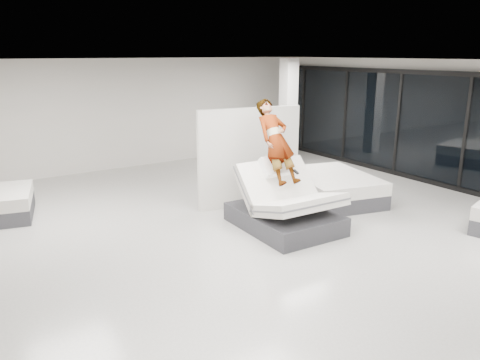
{
  "coord_description": "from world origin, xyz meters",
  "views": [
    {
      "loc": [
        -4.82,
        -6.4,
        3.36
      ],
      "look_at": [
        -0.11,
        0.82,
        1.0
      ],
      "focal_mm": 35.0,
      "sensor_mm": 36.0,
      "label": 1
    }
  ],
  "objects_px": {
    "divider_panel": "(250,157)",
    "flat_bed_right_far": "(331,187)",
    "remote": "(296,172)",
    "person": "(276,158)",
    "hero_bed": "(285,208)",
    "column": "(288,113)"
  },
  "relations": [
    {
      "from": "divider_panel",
      "to": "flat_bed_right_far",
      "type": "xyz_separation_m",
      "value": [
        1.79,
        -0.78,
        -0.79
      ]
    },
    {
      "from": "remote",
      "to": "flat_bed_right_far",
      "type": "distance_m",
      "value": 2.18
    },
    {
      "from": "remote",
      "to": "flat_bed_right_far",
      "type": "xyz_separation_m",
      "value": [
        1.83,
        0.87,
        -0.82
      ]
    },
    {
      "from": "remote",
      "to": "divider_panel",
      "type": "height_order",
      "value": "divider_panel"
    },
    {
      "from": "person",
      "to": "divider_panel",
      "type": "bearing_deg",
      "value": 80.98
    },
    {
      "from": "divider_panel",
      "to": "person",
      "type": "bearing_deg",
      "value": -91.52
    },
    {
      "from": "person",
      "to": "flat_bed_right_far",
      "type": "xyz_separation_m",
      "value": [
        2.04,
        0.51,
        -1.04
      ]
    },
    {
      "from": "hero_bed",
      "to": "person",
      "type": "relative_size",
      "value": 1.19
    },
    {
      "from": "hero_bed",
      "to": "divider_panel",
      "type": "bearing_deg",
      "value": 81.06
    },
    {
      "from": "hero_bed",
      "to": "flat_bed_right_far",
      "type": "distance_m",
      "value": 2.22
    },
    {
      "from": "divider_panel",
      "to": "column",
      "type": "xyz_separation_m",
      "value": [
        3.08,
        2.5,
        0.5
      ]
    },
    {
      "from": "flat_bed_right_far",
      "to": "column",
      "type": "bearing_deg",
      "value": 68.5
    },
    {
      "from": "remote",
      "to": "hero_bed",
      "type": "bearing_deg",
      "value": 176.5
    },
    {
      "from": "column",
      "to": "hero_bed",
      "type": "bearing_deg",
      "value": -128.96
    },
    {
      "from": "person",
      "to": "hero_bed",
      "type": "bearing_deg",
      "value": -90.0
    },
    {
      "from": "divider_panel",
      "to": "remote",
      "type": "bearing_deg",
      "value": -82.02
    },
    {
      "from": "hero_bed",
      "to": "remote",
      "type": "distance_m",
      "value": 0.74
    },
    {
      "from": "hero_bed",
      "to": "remote",
      "type": "relative_size",
      "value": 15.22
    },
    {
      "from": "hero_bed",
      "to": "column",
      "type": "xyz_separation_m",
      "value": [
        3.34,
        4.13,
        1.18
      ]
    },
    {
      "from": "column",
      "to": "flat_bed_right_far",
      "type": "bearing_deg",
      "value": -111.5
    },
    {
      "from": "remote",
      "to": "column",
      "type": "distance_m",
      "value": 5.21
    },
    {
      "from": "person",
      "to": "column",
      "type": "distance_m",
      "value": 5.05
    }
  ]
}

